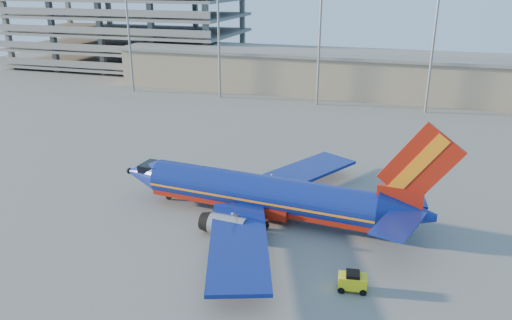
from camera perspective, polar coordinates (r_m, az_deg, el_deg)
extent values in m
plane|color=slate|center=(54.21, 3.11, -5.23)|extent=(220.00, 220.00, 0.00)
cube|color=gray|center=(107.29, 16.26, 9.11)|extent=(120.00, 15.00, 8.00)
cube|color=slate|center=(106.62, 16.48, 11.32)|extent=(122.00, 16.00, 0.60)
cube|color=slate|center=(143.86, -14.07, 10.76)|extent=(60.00, 30.00, 0.70)
cube|color=slate|center=(143.27, -14.22, 12.41)|extent=(60.00, 30.00, 0.70)
cube|color=slate|center=(142.79, -14.37, 14.08)|extent=(60.00, 30.00, 0.70)
cube|color=slate|center=(142.45, -14.52, 15.75)|extent=(60.00, 30.00, 0.70)
cube|color=slate|center=(153.91, -11.85, 15.09)|extent=(1.20, 1.20, 21.00)
cylinder|color=gray|center=(109.75, -14.42, 14.80)|extent=(0.44, 0.44, 28.00)
cylinder|color=gray|center=(100.89, -4.31, 14.92)|extent=(0.44, 0.44, 28.00)
cylinder|color=gray|center=(95.46, 7.32, 14.52)|extent=(0.44, 0.44, 28.00)
cylinder|color=gray|center=(94.05, 19.73, 13.45)|extent=(0.44, 0.44, 28.00)
cylinder|color=navy|center=(50.75, 0.46, -3.73)|extent=(24.00, 5.67, 3.67)
cube|color=#A71D0D|center=(51.14, 0.46, -4.69)|extent=(23.94, 4.98, 1.29)
cube|color=orange|center=(50.85, 0.46, -3.98)|extent=(24.00, 5.71, 0.22)
cone|color=navy|center=(56.98, -12.71, -1.49)|extent=(4.46, 4.01, 3.67)
cube|color=black|center=(55.95, -11.70, -0.78)|extent=(2.59, 2.77, 0.79)
cone|color=navy|center=(47.71, 16.91, -5.85)|extent=(5.44, 4.09, 3.67)
cube|color=#A71D0D|center=(47.21, 16.12, -4.25)|extent=(4.19, 0.90, 2.18)
cube|color=#A71D0D|center=(45.84, 18.25, -0.54)|extent=(7.27, 0.93, 7.90)
cube|color=orange|center=(45.85, 18.00, -0.51)|extent=(4.86, 0.83, 6.20)
cube|color=navy|center=(50.58, 16.94, -3.64)|extent=(3.74, 6.66, 0.22)
cube|color=navy|center=(44.47, 16.00, -6.95)|extent=(4.68, 6.93, 0.22)
cube|color=navy|center=(58.24, 4.99, -1.51)|extent=(11.75, 15.84, 0.35)
cube|color=navy|center=(43.46, -2.00, -9.44)|extent=(9.71, 16.13, 0.35)
cube|color=#A71D0D|center=(51.14, 0.97, -5.18)|extent=(6.25, 4.35, 0.99)
cylinder|color=gray|center=(56.16, 1.27, -2.99)|extent=(3.73, 2.38, 2.08)
cylinder|color=gray|center=(47.60, -3.20, -7.53)|extent=(3.73, 2.38, 2.08)
cylinder|color=gray|center=(56.20, -9.95, -3.95)|extent=(0.26, 0.26, 1.09)
cylinder|color=black|center=(56.29, -9.94, -4.17)|extent=(0.65, 0.30, 0.63)
cylinder|color=black|center=(53.42, 2.97, -5.14)|extent=(0.88, 0.61, 0.83)
cylinder|color=black|center=(49.09, 0.96, -7.54)|extent=(0.88, 0.61, 0.83)
cube|color=yellow|center=(41.00, 10.96, -13.47)|extent=(2.35, 1.54, 1.05)
cube|color=black|center=(40.66, 11.02, -12.73)|extent=(1.19, 1.28, 0.37)
cylinder|color=black|center=(41.74, 9.72, -13.57)|extent=(0.57, 0.26, 0.55)
cylinder|color=black|center=(40.78, 9.70, -14.46)|extent=(0.57, 0.26, 0.55)
cylinder|color=black|center=(41.81, 12.09, -13.68)|extent=(0.57, 0.26, 0.55)
cylinder|color=black|center=(40.86, 12.13, -14.58)|extent=(0.57, 0.26, 0.55)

